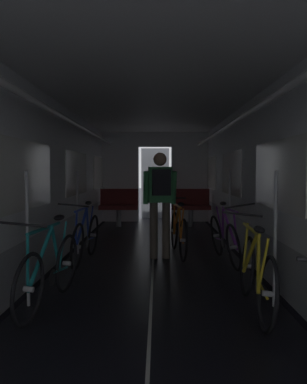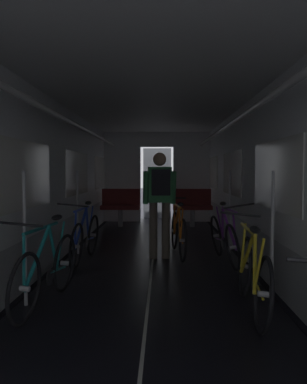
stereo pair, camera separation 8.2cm
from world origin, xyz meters
TOP-DOWN VIEW (x-y plane):
  - train_car_shell at (-0.00, 3.60)m, footprint 3.14×12.34m
  - bench_seat_far_left at (-0.90, 8.07)m, footprint 0.98×0.51m
  - bench_seat_far_right at (0.90, 8.07)m, footprint 0.98×0.51m
  - bicycle_teal at (-1.04, 2.08)m, footprint 0.46×1.69m
  - bicycle_blue at (-1.03, 4.12)m, footprint 0.44×1.69m
  - bicycle_purple at (1.09, 4.10)m, footprint 0.49×1.70m
  - bicycle_yellow at (1.04, 1.96)m, footprint 0.44×1.69m
  - person_cyclist_aisle at (0.11, 4.35)m, footprint 0.55×0.41m
  - bicycle_orange_in_aisle at (0.42, 4.62)m, footprint 0.44×1.69m

SIDE VIEW (x-z plane):
  - bicycle_purple at x=1.09m, z-range -0.10..0.86m
  - bicycle_yellow at x=1.04m, z-range -0.09..0.86m
  - bicycle_blue at x=-1.03m, z-range -0.09..0.86m
  - bicycle_teal at x=-1.04m, z-range -0.09..0.86m
  - bicycle_orange_in_aisle at x=0.42m, z-range -0.09..0.85m
  - bench_seat_far_left at x=-0.90m, z-range 0.09..1.04m
  - bench_seat_far_right at x=0.90m, z-range 0.09..1.04m
  - person_cyclist_aisle at x=0.11m, z-range 0.17..1.86m
  - train_car_shell at x=0.00m, z-range 0.41..2.98m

